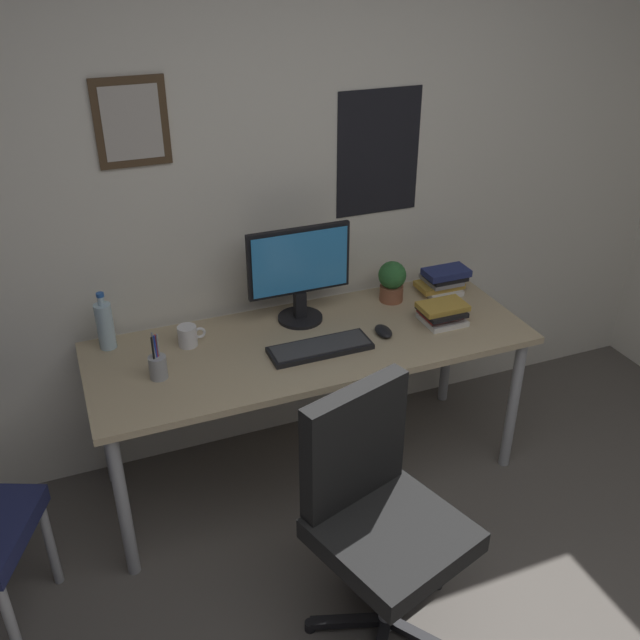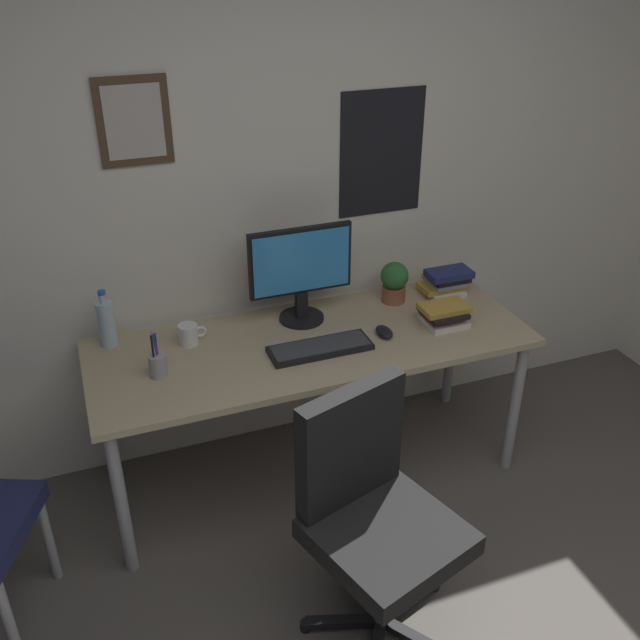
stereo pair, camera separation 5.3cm
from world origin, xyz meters
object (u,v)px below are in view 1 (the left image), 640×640
Objects in this scene: keyboard at (320,348)px; book_stack_right at (442,312)px; potted_plant at (392,280)px; office_chair at (377,508)px; monitor at (299,271)px; computer_mouse at (383,331)px; book_stack_left at (443,280)px; coffee_mug_near at (188,336)px; water_bottle at (105,325)px; pen_cup at (158,366)px.

keyboard is 2.06× the size of book_stack_right.
keyboard is 0.57m from potted_plant.
office_chair is 2.07× the size of monitor.
book_stack_left is at bearing 30.35° from computer_mouse.
book_stack_right is (0.67, 0.76, 0.24)m from office_chair.
book_stack_left reaches higher than coffee_mug_near.
office_chair is 0.76m from keyboard.
keyboard is at bearing -23.52° from water_bottle.
pen_cup reaches higher than computer_mouse.
potted_plant is 1.16m from pen_cup.
coffee_mug_near is 0.51× the size of book_stack_left.
potted_plant reaches higher than keyboard.
book_stack_left is at bearing 20.42° from keyboard.
computer_mouse is (0.38, 0.74, 0.21)m from office_chair.
monitor reaches higher than potted_plant.
office_chair reaches higher than computer_mouse.
pen_cup is at bearing -129.04° from coffee_mug_near.
keyboard is 0.55m from coffee_mug_near.
book_stack_right is at bearing -0.73° from pen_cup.
monitor is at bearing 4.30° from coffee_mug_near.
coffee_mug_near is at bearing 153.83° from keyboard.
monitor is at bearing 19.44° from pen_cup.
water_bottle reaches higher than book_stack_left.
book_stack_left is (0.82, 1.00, 0.26)m from office_chair.
monitor is 0.66m from book_stack_right.
coffee_mug_near reaches higher than computer_mouse.
water_bottle is 1.55m from book_stack_left.
monitor is 0.74m from pen_cup.
coffee_mug_near is 0.98m from potted_plant.
book_stack_left is (1.24, 0.03, 0.02)m from coffee_mug_near.
coffee_mug_near is at bearing 50.96° from pen_cup.
monitor is 0.36m from keyboard.
water_bottle reaches higher than pen_cup.
book_stack_right is at bearing 2.12° from computer_mouse.
monitor is 0.84m from water_bottle.
computer_mouse is 0.29m from book_stack_right.
pen_cup is at bearing -160.56° from monitor.
water_bottle reaches higher than keyboard.
coffee_mug_near is (0.32, -0.11, -0.06)m from water_bottle.
water_bottle is 2.14× the size of coffee_mug_near.
pen_cup reaches higher than book_stack_left.
office_chair is 4.87× the size of potted_plant.
book_stack_left is at bearing 9.38° from pen_cup.
monitor reaches higher than book_stack_left.
potted_plant is 0.85× the size of book_stack_left.
water_bottle reaches higher than computer_mouse.
pen_cup is 0.87× the size of book_stack_left.
keyboard is 0.59m from book_stack_right.
book_stack_left is (0.26, -0.02, -0.04)m from potted_plant.
office_chair is 8.64× the size of computer_mouse.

